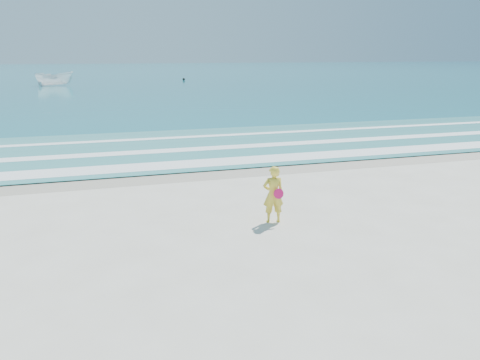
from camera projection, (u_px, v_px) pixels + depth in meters
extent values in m
plane|color=silver|center=(294.00, 278.00, 9.42)|extent=(400.00, 400.00, 0.00)
cube|color=#B2A893|center=(201.00, 172.00, 17.74)|extent=(400.00, 2.40, 0.00)
cube|color=#19727F|center=(113.00, 73.00, 106.48)|extent=(400.00, 190.00, 0.04)
cube|color=#59B7AD|center=(179.00, 147.00, 22.35)|extent=(400.00, 10.00, 0.01)
cube|color=white|center=(194.00, 164.00, 18.93)|extent=(400.00, 1.40, 0.01)
cube|color=white|center=(182.00, 150.00, 21.61)|extent=(400.00, 0.90, 0.01)
cube|color=white|center=(171.00, 138.00, 24.66)|extent=(400.00, 0.60, 0.01)
imported|color=white|center=(55.00, 79.00, 63.58)|extent=(4.96, 1.92, 1.91)
sphere|color=black|center=(184.00, 79.00, 75.74)|extent=(0.42, 0.42, 0.42)
imported|color=yellow|center=(273.00, 194.00, 12.35)|extent=(0.60, 0.43, 1.54)
cylinder|color=#F01561|center=(279.00, 194.00, 12.19)|extent=(0.27, 0.08, 0.27)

